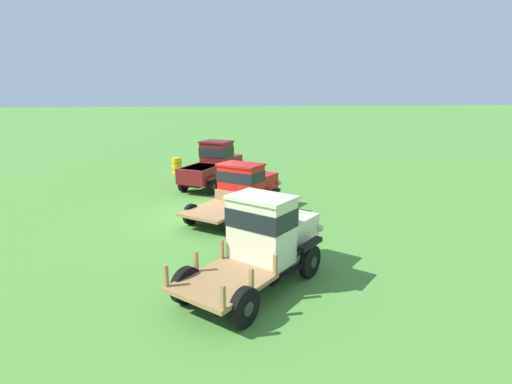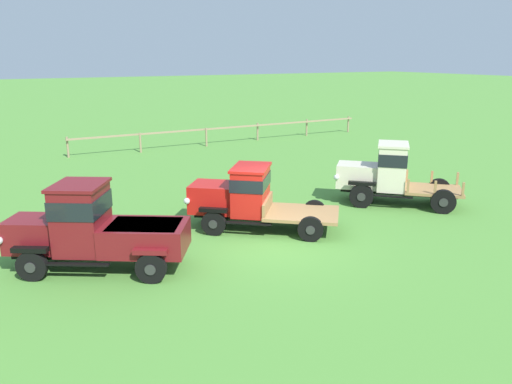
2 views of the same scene
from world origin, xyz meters
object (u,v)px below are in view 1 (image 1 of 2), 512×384
vintage_truck_midrow_center (266,238)px  oil_drum_beside_row (177,165)px  vintage_truck_foreground_near (214,165)px  vintage_truck_second_in_line (243,188)px

vintage_truck_midrow_center → oil_drum_beside_row: 14.68m
vintage_truck_foreground_near → vintage_truck_second_in_line: (4.86, 0.95, -0.06)m
vintage_truck_foreground_near → oil_drum_beside_row: 4.26m
vintage_truck_second_in_line → vintage_truck_midrow_center: (5.83, -0.08, 0.10)m
vintage_truck_foreground_near → vintage_truck_second_in_line: vintage_truck_foreground_near is taller
vintage_truck_foreground_near → vintage_truck_second_in_line: size_ratio=0.99×
vintage_truck_foreground_near → vintage_truck_midrow_center: vintage_truck_foreground_near is taller
vintage_truck_midrow_center → oil_drum_beside_row: (-14.37, -2.93, -0.68)m
vintage_truck_midrow_center → vintage_truck_second_in_line: bearing=179.2°
vintage_truck_foreground_near → vintage_truck_midrow_center: (10.70, 0.88, 0.04)m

